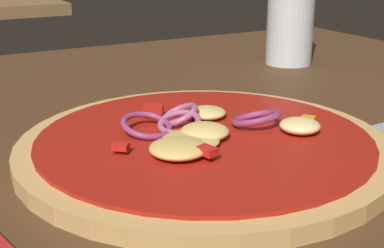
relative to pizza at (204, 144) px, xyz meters
name	(u,v)px	position (x,y,z in m)	size (l,w,h in m)	color
dining_table	(160,179)	(-0.04, 0.01, -0.03)	(1.15, 0.98, 0.03)	#4C301C
pizza	(204,144)	(0.00, 0.00, 0.00)	(0.30, 0.30, 0.03)	tan
beer_glass	(291,15)	(0.28, 0.24, 0.06)	(0.06, 0.06, 0.15)	silver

